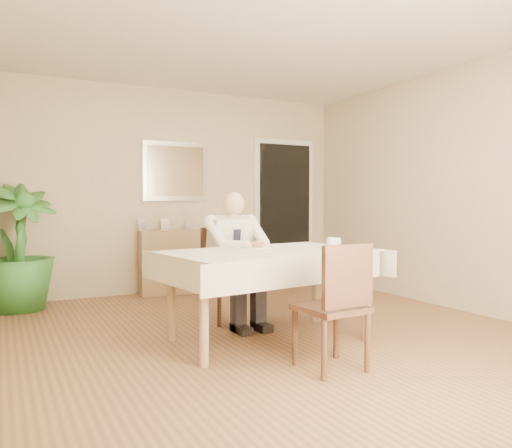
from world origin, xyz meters
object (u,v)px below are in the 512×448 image
chair_near (338,300)px  dining_table (269,261)px  chair_far (226,268)px  seated_man (238,252)px  potted_palm (18,246)px  coffee_mug (334,243)px  sideboard (180,261)px

chair_near → dining_table: bearing=87.7°
chair_far → seated_man: (0.00, -0.29, 0.18)m
seated_man → potted_palm: potted_palm is taller
chair_far → potted_palm: size_ratio=0.66×
chair_far → chair_near: size_ratio=1.03×
chair_far → seated_man: size_ratio=0.72×
chair_far → seated_man: seated_man is taller
chair_near → potted_palm: 3.66m
dining_table → coffee_mug: bearing=-25.2°
dining_table → potted_palm: size_ratio=1.36×
dining_table → potted_palm: potted_palm is taller
dining_table → chair_far: chair_far is taller
chair_near → seated_man: seated_man is taller
seated_man → potted_palm: 2.46m
chair_far → sideboard: chair_far is taller
sideboard → dining_table: bearing=-86.2°
chair_near → seated_man: 1.49m
seated_man → sideboard: (0.06, 1.86, -0.29)m
chair_near → coffee_mug: chair_near is taller
dining_table → chair_near: size_ratio=2.12×
seated_man → sideboard: seated_man is taller
chair_near → potted_palm: bearing=115.3°
chair_far → chair_near: chair_far is taller
dining_table → chair_far: size_ratio=2.06×
seated_man → sideboard: bearing=88.2°
coffee_mug → sideboard: 2.69m
dining_table → sideboard: (0.06, 2.45, -0.27)m
chair_near → potted_palm: potted_palm is taller
seated_man → chair_far: bearing=90.0°
seated_man → potted_palm: size_ratio=0.91×
chair_near → coffee_mug: 0.93m
chair_far → coffee_mug: (0.54, -1.05, 0.30)m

